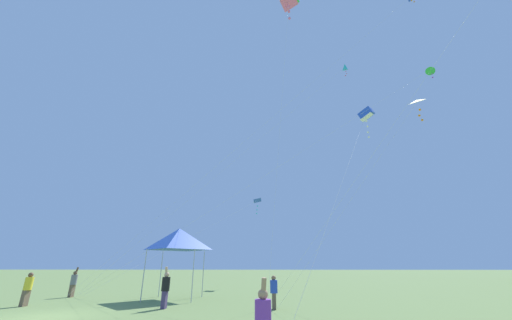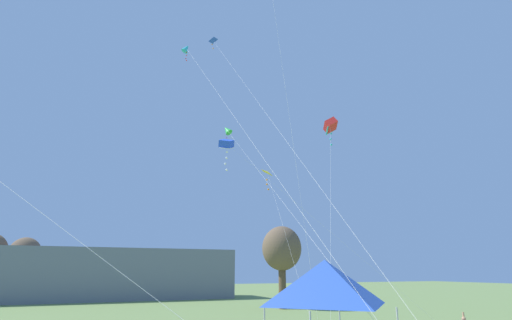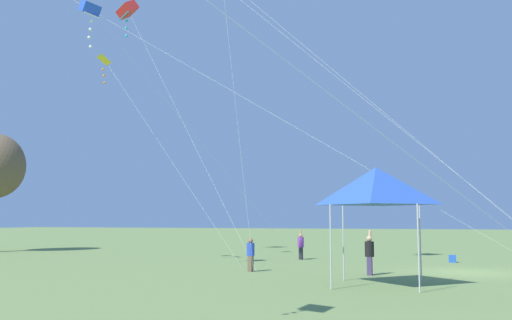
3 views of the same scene
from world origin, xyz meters
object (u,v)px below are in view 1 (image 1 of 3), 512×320
Objects in this scene: festival_tent at (179,239)px; person_grey_shirt at (73,282)px; person_black_shirt at (165,288)px; person_blue_shirt at (274,291)px; kite_blue_delta_3 at (404,2)px; kite_cyan_diamond_2 at (344,68)px; person_yellow_shirt at (28,288)px; kite_green_diamond_7 at (429,70)px; kite_blue_box_1 at (366,115)px; kite_blue_delta_6 at (257,201)px; kite_yellow_delta_5 at (416,103)px.

person_grey_shirt is at bearing -97.92° from festival_tent.
festival_tent is at bearing -126.80° from person_black_shirt.
kite_blue_delta_3 reaches higher than person_blue_shirt.
person_blue_shirt is 0.07× the size of kite_cyan_diamond_2.
person_yellow_shirt is at bearing -63.71° from festival_tent.
festival_tent reaches higher than person_yellow_shirt.
kite_green_diamond_7 reaches higher than festival_tent.
festival_tent is 0.34× the size of kite_blue_box_1.
kite_blue_delta_6 is at bearing 4.06° from person_yellow_shirt.
festival_tent is at bearing -81.17° from kite_cyan_diamond_2.
kite_green_diamond_7 reaches higher than person_yellow_shirt.
person_yellow_shirt is 32.63m from kite_blue_delta_3.
festival_tent reaches higher than person_blue_shirt.
kite_blue_delta_3 is (1.29, 17.53, 18.90)m from festival_tent.
person_blue_shirt is 17.96m from kite_green_diamond_7.
kite_blue_box_1 is (-2.29, 19.91, 11.27)m from person_yellow_shirt.
kite_yellow_delta_5 reaches higher than festival_tent.
person_yellow_shirt is 0.08× the size of kite_cyan_diamond_2.
kite_blue_delta_3 is 2.11× the size of kite_blue_delta_6.
person_yellow_shirt is (4.36, 0.35, -0.02)m from person_grey_shirt.
person_black_shirt is 7.55m from person_yellow_shirt.
kite_blue_delta_6 is (-10.73, -8.11, -9.77)m from kite_cyan_diamond_2.
kite_blue_box_1 reaches higher than person_grey_shirt.
kite_cyan_diamond_2 is at bearing 37.09° from kite_blue_delta_6.
kite_yellow_delta_5 is (6.80, 1.61, -7.80)m from kite_cyan_diamond_2.
person_blue_shirt is at bearing -48.57° from kite_cyan_diamond_2.
person_black_shirt is (3.95, 0.72, -2.68)m from festival_tent.
festival_tent reaches higher than person_grey_shirt.
kite_yellow_delta_5 is 0.92× the size of kite_blue_delta_6.
kite_blue_box_1 is at bearing 2.79° from kite_cyan_diamond_2.
person_grey_shirt is (-1.00, -7.16, -2.72)m from festival_tent.
person_black_shirt is at bearing -34.98° from person_grey_shirt.
kite_yellow_delta_5 is at bearing 13.34° from kite_cyan_diamond_2.
festival_tent is 19.90m from kite_cyan_diamond_2.
person_blue_shirt is 0.81× the size of person_grey_shirt.
kite_blue_delta_3 is at bearing 139.72° from kite_yellow_delta_5.
kite_cyan_diamond_2 reaches higher than festival_tent.
person_blue_shirt is at bearing 132.36° from person_black_shirt.
kite_blue_box_1 is 0.49× the size of kite_blue_delta_3.
person_grey_shirt reaches higher than person_yellow_shirt.
kite_cyan_diamond_2 is at bearing 155.10° from person_blue_shirt.
kite_blue_box_1 reaches higher than festival_tent.
person_blue_shirt is 0.06× the size of kite_green_diamond_7.
kite_blue_delta_6 reaches higher than person_grey_shirt.
kite_blue_delta_6 is (-16.10, 11.65, 7.95)m from person_yellow_shirt.
kite_blue_delta_3 is (-2.07, 24.34, 21.64)m from person_yellow_shirt.
person_blue_shirt is at bearing -23.47° from person_grey_shirt.
person_grey_shirt is 26.81m from kite_cyan_diamond_2.
person_yellow_shirt is 27.08m from kite_cyan_diamond_2.
kite_green_diamond_7 is (4.53, 4.38, -3.81)m from kite_cyan_diamond_2.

